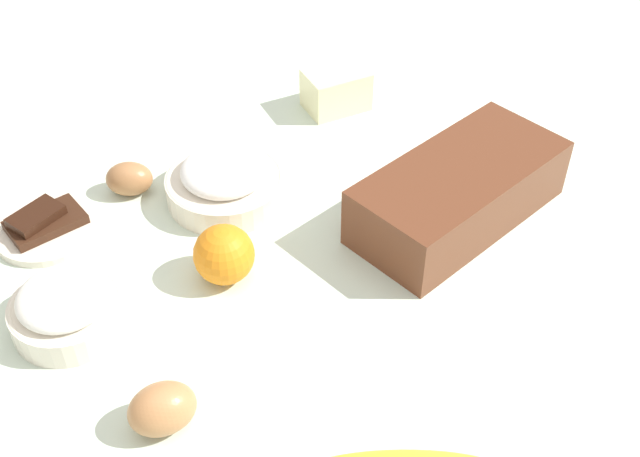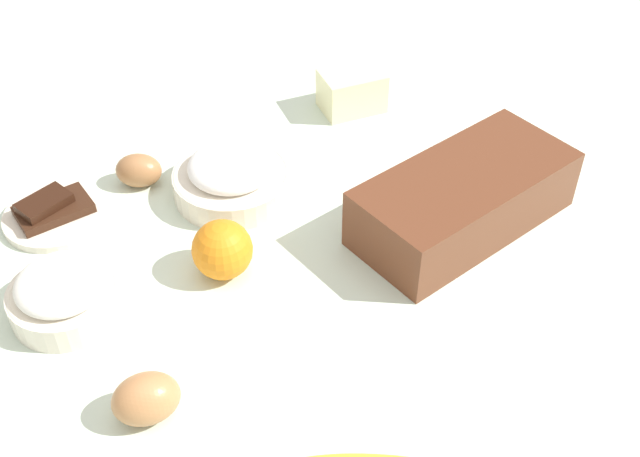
# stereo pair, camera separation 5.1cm
# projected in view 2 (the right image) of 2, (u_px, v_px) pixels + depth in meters

# --- Properties ---
(ground_plane) EXTENTS (2.40, 2.40, 0.02)m
(ground_plane) POSITION_uv_depth(u_px,v_px,m) (320.00, 259.00, 0.97)
(ground_plane) COLOR silver
(loaf_pan) EXTENTS (0.28, 0.13, 0.08)m
(loaf_pan) POSITION_uv_depth(u_px,v_px,m) (464.00, 198.00, 0.97)
(loaf_pan) COLOR brown
(loaf_pan) RESTS_ON ground_plane
(flour_bowl) EXTENTS (0.12, 0.12, 0.06)m
(flour_bowl) POSITION_uv_depth(u_px,v_px,m) (64.00, 294.00, 0.87)
(flour_bowl) COLOR silver
(flour_bowl) RESTS_ON ground_plane
(sugar_bowl) EXTENTS (0.15, 0.15, 0.06)m
(sugar_bowl) POSITION_uv_depth(u_px,v_px,m) (232.00, 177.00, 1.03)
(sugar_bowl) COLOR silver
(sugar_bowl) RESTS_ON ground_plane
(orange_fruit) EXTENTS (0.07, 0.07, 0.07)m
(orange_fruit) POSITION_uv_depth(u_px,v_px,m) (222.00, 250.00, 0.91)
(orange_fruit) COLOR orange
(orange_fruit) RESTS_ON ground_plane
(butter_block) EXTENTS (0.10, 0.09, 0.06)m
(butter_block) POSITION_uv_depth(u_px,v_px,m) (352.00, 91.00, 1.17)
(butter_block) COLOR #F4EDB2
(butter_block) RESTS_ON ground_plane
(egg_near_butter) EXTENTS (0.08, 0.07, 0.04)m
(egg_near_butter) POSITION_uv_depth(u_px,v_px,m) (139.00, 170.00, 1.04)
(egg_near_butter) COLOR #A56F43
(egg_near_butter) RESTS_ON ground_plane
(egg_beside_bowl) EXTENTS (0.08, 0.07, 0.05)m
(egg_beside_bowl) POSITION_uv_depth(u_px,v_px,m) (146.00, 399.00, 0.77)
(egg_beside_bowl) COLOR #B87D4B
(egg_beside_bowl) RESTS_ON ground_plane
(chocolate_plate) EXTENTS (0.13, 0.13, 0.03)m
(chocolate_plate) POSITION_uv_depth(u_px,v_px,m) (54.00, 213.00, 1.00)
(chocolate_plate) COLOR silver
(chocolate_plate) RESTS_ON ground_plane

